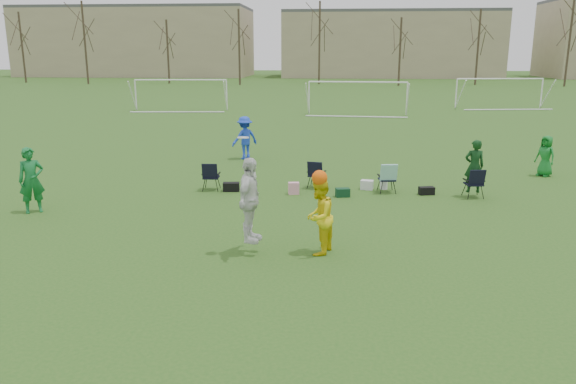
# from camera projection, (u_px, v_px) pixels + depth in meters

# --- Properties ---
(ground) EXTENTS (260.00, 260.00, 0.00)m
(ground) POSITION_uv_depth(u_px,v_px,m) (220.00, 281.00, 11.68)
(ground) COLOR #28551A
(ground) RESTS_ON ground
(fielder_green_near) EXTENTS (0.85, 0.78, 1.95)m
(fielder_green_near) POSITION_uv_depth(u_px,v_px,m) (31.00, 180.00, 16.45)
(fielder_green_near) COLOR #136B2E
(fielder_green_near) RESTS_ON ground
(fielder_blue) EXTENTS (1.38, 1.31, 1.88)m
(fielder_blue) POSITION_uv_depth(u_px,v_px,m) (245.00, 138.00, 24.68)
(fielder_blue) COLOR blue
(fielder_blue) RESTS_ON ground
(fielder_green_far) EXTENTS (0.86, 0.90, 1.55)m
(fielder_green_far) POSITION_uv_depth(u_px,v_px,m) (546.00, 156.00, 21.33)
(fielder_green_far) COLOR #147126
(fielder_green_far) RESTS_ON ground
(center_contest) EXTENTS (2.40, 1.29, 2.78)m
(center_contest) POSITION_uv_depth(u_px,v_px,m) (284.00, 208.00, 13.01)
(center_contest) COLOR silver
(center_contest) RESTS_ON ground
(sideline_setup) EXTENTS (9.40, 1.72, 1.89)m
(sideline_setup) POSITION_uv_depth(u_px,v_px,m) (372.00, 176.00, 18.82)
(sideline_setup) COLOR #0E3514
(sideline_setup) RESTS_ON ground
(goal_left) EXTENTS (7.39, 0.76, 2.46)m
(goal_left) POSITION_uv_depth(u_px,v_px,m) (181.00, 86.00, 44.86)
(goal_left) COLOR white
(goal_left) RESTS_ON ground
(goal_mid) EXTENTS (7.40, 0.63, 2.46)m
(goal_mid) POSITION_uv_depth(u_px,v_px,m) (358.00, 89.00, 41.81)
(goal_mid) COLOR white
(goal_mid) RESTS_ON ground
(goal_right) EXTENTS (7.35, 1.14, 2.46)m
(goal_right) POSITION_uv_depth(u_px,v_px,m) (500.00, 85.00, 46.65)
(goal_right) COLOR white
(goal_right) RESTS_ON ground
(tree_line) EXTENTS (110.28, 3.28, 11.40)m
(tree_line) POSITION_uv_depth(u_px,v_px,m) (321.00, 48.00, 77.91)
(tree_line) COLOR #382B21
(tree_line) RESTS_ON ground
(building_row) EXTENTS (126.00, 16.00, 13.00)m
(building_row) POSITION_uv_depth(u_px,v_px,m) (360.00, 43.00, 102.45)
(building_row) COLOR tan
(building_row) RESTS_ON ground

